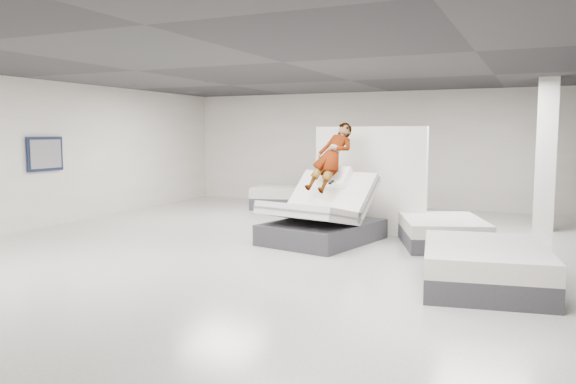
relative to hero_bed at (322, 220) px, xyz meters
The scene contains 10 objects.
room 1.79m from the hero_bed, 97.89° to the right, with size 14.00×14.04×3.20m.
hero_bed is the anchor object (origin of this frame).
person 0.96m from the hero_bed, 77.47° to the left, with size 0.58×0.38×1.58m, color slate.
remote 0.75m from the hero_bed, 16.69° to the right, with size 0.05×0.14×0.03m, color black.
divider_panel 1.55m from the hero_bed, 67.44° to the left, with size 2.40×0.11×2.18m, color white.
flat_bed_right_far 2.22m from the hero_bed, 15.20° to the left, with size 1.93×2.21×0.51m.
flat_bed_right_near 3.70m from the hero_bed, 33.13° to the right, with size 1.88×2.30×0.57m.
flat_bed_left_far 4.91m from the hero_bed, 119.83° to the left, with size 2.45×2.05×0.59m.
column 5.09m from the hero_bed, 39.69° to the left, with size 0.40×0.40×3.20m, color silver.
wall_poster 6.29m from the hero_bed, behind, with size 0.06×0.95×0.75m.
Camera 1 is at (3.91, -8.45, 2.05)m, focal length 35.00 mm.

